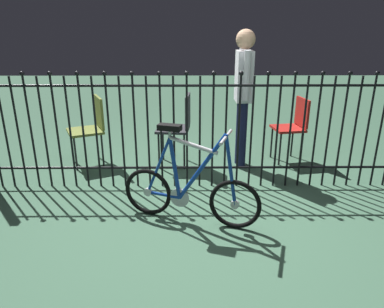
{
  "coord_description": "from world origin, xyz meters",
  "views": [
    {
      "loc": [
        -0.05,
        -2.93,
        1.68
      ],
      "look_at": [
        -0.02,
        0.21,
        0.55
      ],
      "focal_mm": 33.34,
      "sensor_mm": 36.0,
      "label": 1
    }
  ],
  "objects_px": {
    "chair_charcoal": "(179,123)",
    "person_visitor": "(243,88)",
    "chair_olive": "(91,125)",
    "bicycle": "(190,189)",
    "chair_red": "(294,124)"
  },
  "relations": [
    {
      "from": "chair_charcoal",
      "to": "person_visitor",
      "type": "bearing_deg",
      "value": -2.23
    },
    {
      "from": "chair_olive",
      "to": "chair_charcoal",
      "type": "bearing_deg",
      "value": -3.51
    },
    {
      "from": "person_visitor",
      "to": "chair_charcoal",
      "type": "bearing_deg",
      "value": 177.77
    },
    {
      "from": "bicycle",
      "to": "chair_olive",
      "type": "height_order",
      "value": "bicycle"
    },
    {
      "from": "chair_red",
      "to": "person_visitor",
      "type": "distance_m",
      "value": 0.87
    },
    {
      "from": "chair_red",
      "to": "chair_olive",
      "type": "distance_m",
      "value": 2.57
    },
    {
      "from": "chair_charcoal",
      "to": "chair_red",
      "type": "distance_m",
      "value": 1.47
    },
    {
      "from": "bicycle",
      "to": "chair_olive",
      "type": "bearing_deg",
      "value": 129.93
    },
    {
      "from": "bicycle",
      "to": "chair_olive",
      "type": "distance_m",
      "value": 1.93
    },
    {
      "from": "chair_charcoal",
      "to": "person_visitor",
      "type": "height_order",
      "value": "person_visitor"
    },
    {
      "from": "bicycle",
      "to": "person_visitor",
      "type": "relative_size",
      "value": 0.74
    },
    {
      "from": "bicycle",
      "to": "person_visitor",
      "type": "bearing_deg",
      "value": 64.94
    },
    {
      "from": "bicycle",
      "to": "chair_charcoal",
      "type": "relative_size",
      "value": 1.36
    },
    {
      "from": "bicycle",
      "to": "person_visitor",
      "type": "height_order",
      "value": "person_visitor"
    },
    {
      "from": "chair_red",
      "to": "person_visitor",
      "type": "relative_size",
      "value": 0.5
    }
  ]
}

